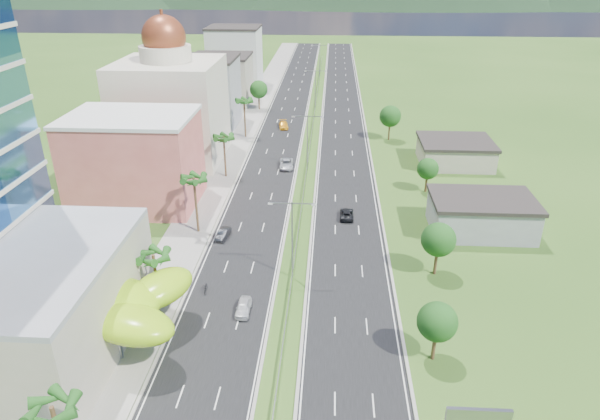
# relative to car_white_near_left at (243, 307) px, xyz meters

# --- Properties ---
(ground) EXTENTS (500.00, 500.00, 0.00)m
(ground) POSITION_rel_car_white_near_left_xyz_m (5.28, -1.88, -0.74)
(ground) COLOR #2D5119
(ground) RESTS_ON ground
(road_left) EXTENTS (11.00, 260.00, 0.04)m
(road_left) POSITION_rel_car_white_near_left_xyz_m (-2.22, 88.12, -0.72)
(road_left) COLOR black
(road_left) RESTS_ON ground
(road_right) EXTENTS (11.00, 260.00, 0.04)m
(road_right) POSITION_rel_car_white_near_left_xyz_m (12.78, 88.12, -0.72)
(road_right) COLOR black
(road_right) RESTS_ON ground
(sidewalk_left) EXTENTS (7.00, 260.00, 0.12)m
(sidewalk_left) POSITION_rel_car_white_near_left_xyz_m (-11.72, 88.12, -0.68)
(sidewalk_left) COLOR gray
(sidewalk_left) RESTS_ON ground
(median_guardrail) EXTENTS (0.10, 216.06, 0.76)m
(median_guardrail) POSITION_rel_car_white_near_left_xyz_m (5.28, 70.11, -0.12)
(median_guardrail) COLOR gray
(median_guardrail) RESTS_ON ground
(streetlight_median_b) EXTENTS (6.04, 0.25, 11.00)m
(streetlight_median_b) POSITION_rel_car_white_near_left_xyz_m (5.28, 8.12, 6.01)
(streetlight_median_b) COLOR gray
(streetlight_median_b) RESTS_ON ground
(streetlight_median_c) EXTENTS (6.04, 0.25, 11.00)m
(streetlight_median_c) POSITION_rel_car_white_near_left_xyz_m (5.28, 48.12, 6.01)
(streetlight_median_c) COLOR gray
(streetlight_median_c) RESTS_ON ground
(streetlight_median_d) EXTENTS (6.04, 0.25, 11.00)m
(streetlight_median_d) POSITION_rel_car_white_near_left_xyz_m (5.28, 93.12, 6.01)
(streetlight_median_d) COLOR gray
(streetlight_median_d) RESTS_ON ground
(streetlight_median_e) EXTENTS (6.04, 0.25, 11.00)m
(streetlight_median_e) POSITION_rel_car_white_near_left_xyz_m (5.28, 138.12, 6.01)
(streetlight_median_e) COLOR gray
(streetlight_median_e) RESTS_ON ground
(lime_canopy) EXTENTS (18.00, 15.00, 7.40)m
(lime_canopy) POSITION_rel_car_white_near_left_xyz_m (-14.72, -5.88, 4.25)
(lime_canopy) COLOR #93CE14
(lime_canopy) RESTS_ON ground
(pink_shophouse) EXTENTS (20.00, 15.00, 15.00)m
(pink_shophouse) POSITION_rel_car_white_near_left_xyz_m (-22.72, 30.12, 6.76)
(pink_shophouse) COLOR #C65951
(pink_shophouse) RESTS_ON ground
(domed_building) EXTENTS (20.00, 20.00, 28.70)m
(domed_building) POSITION_rel_car_white_near_left_xyz_m (-22.72, 53.12, 10.62)
(domed_building) COLOR beige
(domed_building) RESTS_ON ground
(midrise_grey) EXTENTS (16.00, 15.00, 16.00)m
(midrise_grey) POSITION_rel_car_white_near_left_xyz_m (-21.72, 78.12, 7.26)
(midrise_grey) COLOR gray
(midrise_grey) RESTS_ON ground
(midrise_beige) EXTENTS (16.00, 15.00, 13.00)m
(midrise_beige) POSITION_rel_car_white_near_left_xyz_m (-21.72, 100.12, 5.76)
(midrise_beige) COLOR #A29B85
(midrise_beige) RESTS_ON ground
(midrise_white) EXTENTS (16.00, 15.00, 18.00)m
(midrise_white) POSITION_rel_car_white_near_left_xyz_m (-21.72, 123.12, 8.26)
(midrise_white) COLOR silver
(midrise_white) RESTS_ON ground
(shed_near) EXTENTS (15.00, 10.00, 5.00)m
(shed_near) POSITION_rel_car_white_near_left_xyz_m (33.28, 23.12, 1.76)
(shed_near) COLOR gray
(shed_near) RESTS_ON ground
(shed_far) EXTENTS (14.00, 12.00, 4.40)m
(shed_far) POSITION_rel_car_white_near_left_xyz_m (35.28, 53.12, 1.46)
(shed_far) COLOR #A29B85
(shed_far) RESTS_ON ground
(palm_tree_a) EXTENTS (3.60, 3.60, 9.10)m
(palm_tree_a) POSITION_rel_car_white_near_left_xyz_m (-10.22, -23.88, 7.29)
(palm_tree_a) COLOR #47301C
(palm_tree_a) RESTS_ON ground
(palm_tree_b) EXTENTS (3.60, 3.60, 8.10)m
(palm_tree_b) POSITION_rel_car_white_near_left_xyz_m (-10.22, 0.12, 6.33)
(palm_tree_b) COLOR #47301C
(palm_tree_b) RESTS_ON ground
(palm_tree_c) EXTENTS (3.60, 3.60, 9.60)m
(palm_tree_c) POSITION_rel_car_white_near_left_xyz_m (-10.22, 20.12, 7.76)
(palm_tree_c) COLOR #47301C
(palm_tree_c) RESTS_ON ground
(palm_tree_d) EXTENTS (3.60, 3.60, 8.60)m
(palm_tree_d) POSITION_rel_car_white_near_left_xyz_m (-10.22, 43.12, 6.81)
(palm_tree_d) COLOR #47301C
(palm_tree_d) RESTS_ON ground
(palm_tree_e) EXTENTS (3.60, 3.60, 9.40)m
(palm_tree_e) POSITION_rel_car_white_near_left_xyz_m (-10.22, 68.12, 7.57)
(palm_tree_e) COLOR #47301C
(palm_tree_e) RESTS_ON ground
(leafy_tree_lfar) EXTENTS (4.90, 4.90, 8.05)m
(leafy_tree_lfar) POSITION_rel_car_white_near_left_xyz_m (-10.22, 93.12, 4.84)
(leafy_tree_lfar) COLOR #47301C
(leafy_tree_lfar) RESTS_ON ground
(leafy_tree_ra) EXTENTS (4.20, 4.20, 6.90)m
(leafy_tree_ra) POSITION_rel_car_white_near_left_xyz_m (21.28, -6.88, 4.04)
(leafy_tree_ra) COLOR #47301C
(leafy_tree_ra) RESTS_ON ground
(leafy_tree_rb) EXTENTS (4.55, 4.55, 7.47)m
(leafy_tree_rb) POSITION_rel_car_white_near_left_xyz_m (24.28, 10.12, 4.44)
(leafy_tree_rb) COLOR #47301C
(leafy_tree_rb) RESTS_ON ground
(leafy_tree_rc) EXTENTS (3.85, 3.85, 6.33)m
(leafy_tree_rc) POSITION_rel_car_white_near_left_xyz_m (27.28, 38.12, 3.64)
(leafy_tree_rc) COLOR #47301C
(leafy_tree_rc) RESTS_ON ground
(leafy_tree_rd) EXTENTS (4.90, 4.90, 8.05)m
(leafy_tree_rd) POSITION_rel_car_white_near_left_xyz_m (23.28, 68.12, 4.84)
(leafy_tree_rd) COLOR #47301C
(leafy_tree_rd) RESTS_ON ground
(mountain_ridge) EXTENTS (860.00, 140.00, 90.00)m
(mountain_ridge) POSITION_rel_car_white_near_left_xyz_m (65.28, 448.12, -0.74)
(mountain_ridge) COLOR black
(mountain_ridge) RESTS_ON ground
(car_white_near_left) EXTENTS (1.67, 4.10, 1.39)m
(car_white_near_left) POSITION_rel_car_white_near_left_xyz_m (0.00, 0.00, 0.00)
(car_white_near_left) COLOR silver
(car_white_near_left) RESTS_ON road_left
(car_dark_left) EXTENTS (1.93, 4.16, 1.32)m
(car_dark_left) POSITION_rel_car_white_near_left_xyz_m (-6.01, 18.43, -0.04)
(car_dark_left) COLOR black
(car_dark_left) RESTS_ON road_left
(car_silver_mid_left) EXTENTS (3.02, 5.85, 1.58)m
(car_silver_mid_left) POSITION_rel_car_white_near_left_xyz_m (1.07, 48.59, 0.09)
(car_silver_mid_left) COLOR #ACAEB4
(car_silver_mid_left) RESTS_ON road_left
(car_yellow_far_left) EXTENTS (2.90, 5.49, 1.52)m
(car_yellow_far_left) POSITION_rel_car_white_near_left_xyz_m (-1.94, 76.00, 0.06)
(car_yellow_far_left) COLOR #F0A61C
(car_yellow_far_left) RESTS_ON road_left
(car_dark_far_right) EXTENTS (2.24, 4.71, 1.30)m
(car_dark_far_right) POSITION_rel_car_white_near_left_xyz_m (12.79, 26.44, -0.05)
(car_dark_far_right) COLOR black
(car_dark_far_right) RESTS_ON road_right
(motorcycle) EXTENTS (0.90, 2.21, 1.37)m
(motorcycle) POSITION_rel_car_white_near_left_xyz_m (-5.52, 4.10, -0.01)
(motorcycle) COLOR black
(motorcycle) RESTS_ON road_left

